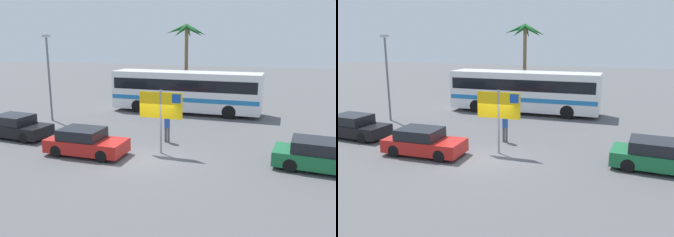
% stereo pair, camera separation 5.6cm
% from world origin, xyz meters
% --- Properties ---
extents(ground, '(120.00, 120.00, 0.00)m').
position_xyz_m(ground, '(0.00, 0.00, 0.00)').
color(ground, '#565659').
extents(bus_front_coach, '(11.43, 2.57, 3.17)m').
position_xyz_m(bus_front_coach, '(-1.04, 11.09, 1.78)').
color(bus_front_coach, white).
rests_on(bus_front_coach, ground).
extents(ferry_sign, '(2.20, 0.11, 3.20)m').
position_xyz_m(ferry_sign, '(0.54, 1.13, 2.33)').
color(ferry_sign, gray).
rests_on(ferry_sign, ground).
extents(car_red, '(3.97, 1.78, 1.32)m').
position_xyz_m(car_red, '(-2.96, -0.24, 0.63)').
color(car_red, red).
rests_on(car_red, ground).
extents(car_green, '(4.28, 2.16, 1.32)m').
position_xyz_m(car_green, '(7.88, 1.26, 0.64)').
color(car_green, '#196638').
rests_on(car_green, ground).
extents(car_black, '(4.03, 1.97, 1.32)m').
position_xyz_m(car_black, '(-8.44, 1.18, 0.63)').
color(car_black, black).
rests_on(car_black, ground).
extents(pedestrian_by_bus, '(0.32, 0.32, 1.73)m').
position_xyz_m(pedestrian_by_bus, '(0.17, 3.05, 1.02)').
color(pedestrian_by_bus, '#4C4C51').
rests_on(pedestrian_by_bus, ground).
extents(lamp_post_left_side, '(0.56, 0.20, 5.89)m').
position_xyz_m(lamp_post_left_side, '(-9.25, 5.50, 3.26)').
color(lamp_post_left_side, slate).
rests_on(lamp_post_left_side, ground).
extents(palm_tree_seaside, '(3.67, 3.72, 6.96)m').
position_xyz_m(palm_tree_seaside, '(-2.48, 16.43, 5.74)').
color(palm_tree_seaside, brown).
rests_on(palm_tree_seaside, ground).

